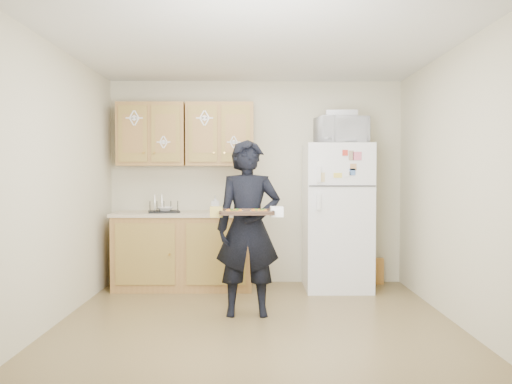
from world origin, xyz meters
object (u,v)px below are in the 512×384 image
microwave (341,131)px  dish_rack (164,206)px  refrigerator (337,217)px  person (248,228)px  baking_tray (247,213)px

microwave → dish_rack: bearing=168.2°
refrigerator → dish_rack: size_ratio=4.74×
person → baking_tray: person is taller
refrigerator → dish_rack: (-2.03, 0.02, 0.12)m
person → dish_rack: (-1.01, 1.12, 0.13)m
baking_tray → dish_rack: size_ratio=1.33×
microwave → refrigerator: bearing=115.6°
person → dish_rack: bearing=129.9°
baking_tray → microwave: bearing=49.5°
person → microwave: bearing=42.7°
refrigerator → person: size_ratio=1.02×
person → microwave: (1.06, 1.05, 1.02)m
dish_rack → refrigerator: bearing=-0.4°
baking_tray → dish_rack: (-1.00, 1.42, -0.03)m
refrigerator → baking_tray: 1.75m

